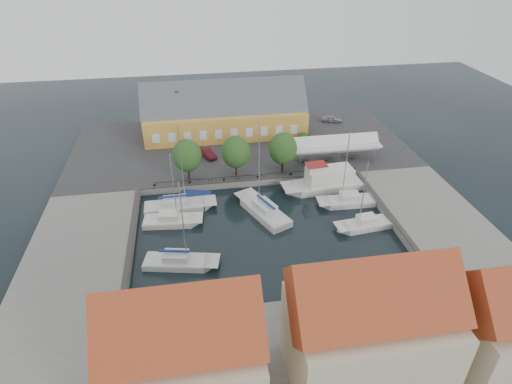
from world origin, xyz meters
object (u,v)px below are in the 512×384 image
tent_canopy (335,145)px  east_boat_a (347,202)px  warehouse (221,114)px  trawler (325,182)px  launch_sw (160,310)px  west_boat_b (172,222)px  center_sailboat (263,211)px  west_boat_a (179,206)px  east_boat_b (364,226)px  launch_nw (196,196)px  west_boat_d (180,263)px  car_red (207,153)px  car_silver (332,119)px

tent_canopy → east_boat_a: bearing=-98.7°
warehouse → tent_canopy: 21.63m
trawler → launch_sw: (-23.22, -20.16, -0.93)m
warehouse → west_boat_b: (-9.02, -25.82, -4.17)m
center_sailboat → launch_sw: (-13.17, -15.24, -0.27)m
west_boat_a → west_boat_b: size_ratio=1.22×
center_sailboat → east_boat_b: 13.15m
launch_nw → west_boat_b: bearing=-118.9°
center_sailboat → launch_nw: size_ratio=3.04×
warehouse → center_sailboat: 26.01m
launch_nw → tent_canopy: bearing=14.7°
west_boat_a → west_boat_d: size_ratio=1.12×
tent_canopy → launch_nw: size_ratio=3.14×
east_boat_b → west_boat_b: bearing=168.7°
west_boat_d → launch_sw: 6.95m
tent_canopy → launch_nw: (-22.24, -5.85, -3.59)m
car_red → east_boat_a: east_boat_a is taller
car_silver → east_boat_b: bearing=-173.7°
east_boat_b → west_boat_a: size_ratio=0.79×
car_silver → west_boat_a: bearing=146.1°
car_red → warehouse: bearing=42.1°
east_boat_a → warehouse: bearing=120.7°
car_red → launch_nw: (-2.30, -10.25, -1.59)m
west_boat_a → east_boat_a: bearing=-6.6°
car_red → launch_nw: size_ratio=0.93×
warehouse → east_boat_b: (15.13, -30.66, -4.17)m
tent_canopy → car_silver: (4.58, 15.31, -2.04)m
west_boat_b → launch_nw: west_boat_b is taller
west_boat_a → launch_nw: size_ratio=2.87×
warehouse → west_boat_a: bearing=-109.9°
car_silver → east_boat_a: (-6.29, -26.52, -1.38)m
warehouse → car_red: 10.40m
east_boat_a → east_boat_b: size_ratio=1.12×
east_boat_a → east_boat_b: east_boat_a is taller
car_silver → car_red: (-24.52, -10.92, 0.04)m
center_sailboat → east_boat_a: size_ratio=1.20×
launch_sw → east_boat_b: bearing=21.8°
warehouse → west_boat_b: 27.66m
tent_canopy → launch_sw: (-26.73, -26.88, -3.59)m
warehouse → east_boat_a: bearing=-59.3°
car_silver → west_boat_d: west_boat_d is taller
center_sailboat → west_boat_b: center_sailboat is taller
west_boat_b → launch_nw: 6.98m
car_silver → west_boat_a: 37.78m
trawler → west_boat_b: west_boat_b is taller
trawler → launch_nw: 18.78m
tent_canopy → launch_sw: bearing=-134.8°
warehouse → launch_nw: size_ratio=6.40×
center_sailboat → launch_nw: 10.45m
car_silver → east_boat_a: 27.29m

